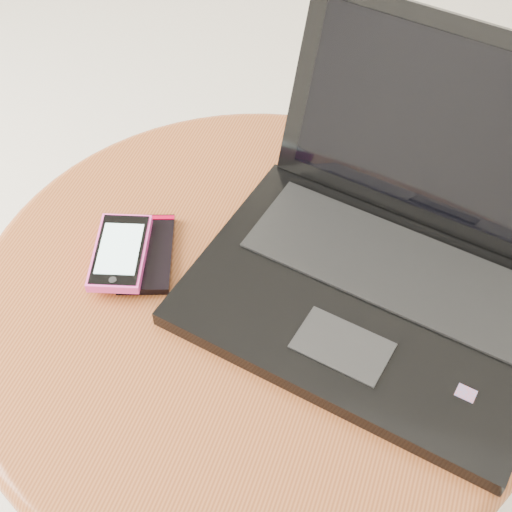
% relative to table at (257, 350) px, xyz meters
% --- Properties ---
extents(table, '(0.67, 0.67, 0.53)m').
position_rel_table_xyz_m(table, '(0.00, 0.00, 0.00)').
color(table, '#552E14').
rests_on(table, ground).
extents(laptop, '(0.45, 0.42, 0.25)m').
position_rel_table_xyz_m(laptop, '(0.13, 0.07, 0.16)').
color(laptop, black).
rests_on(laptop, table).
extents(phone_black, '(0.10, 0.13, 0.01)m').
position_rel_table_xyz_m(phone_black, '(-0.14, 0.01, 0.12)').
color(phone_black, black).
rests_on(phone_black, table).
extents(phone_pink, '(0.09, 0.12, 0.01)m').
position_rel_table_xyz_m(phone_pink, '(-0.17, -0.00, 0.13)').
color(phone_pink, '#F23DA5').
rests_on(phone_pink, phone_black).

